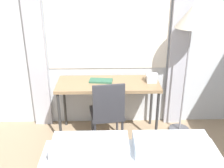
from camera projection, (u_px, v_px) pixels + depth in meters
name	position (u px, v px, depth m)	size (l,w,h in m)	color
wall_back_with_window	(111.00, 31.00, 3.46)	(5.40, 0.13, 2.70)	silver
desk	(108.00, 87.00, 3.40)	(1.32, 0.53, 0.76)	#937551
desk_chair	(107.00, 111.00, 3.22)	(0.45, 0.45, 0.89)	#333338
standing_lamp	(192.00, 25.00, 3.13)	(0.41, 0.41, 1.73)	#4C4C51
telephone	(151.00, 78.00, 3.40)	(0.15, 0.15, 0.11)	silver
book	(101.00, 81.00, 3.40)	(0.31, 0.18, 0.02)	#33664C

